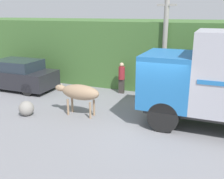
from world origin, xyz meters
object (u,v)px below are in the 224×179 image
at_px(parked_suv, 17,75).
at_px(pedestrian_on_hill, 122,77).
at_px(brown_cow, 79,92).
at_px(roadside_rock, 26,108).
at_px(utility_pole, 165,44).

relative_size(parked_suv, pedestrian_on_hill, 2.63).
height_order(brown_cow, parked_suv, parked_suv).
distance_m(parked_suv, pedestrian_on_hill, 5.77).
distance_m(brown_cow, pedestrian_on_hill, 3.58).
xyz_separation_m(pedestrian_on_hill, roadside_rock, (-2.55, -4.41, -0.59)).
distance_m(utility_pole, roadside_rock, 7.04).
bearing_deg(parked_suv, utility_pole, 12.19).
bearing_deg(parked_suv, brown_cow, -23.59).
xyz_separation_m(brown_cow, roadside_rock, (-2.02, -0.87, -0.67)).
relative_size(brown_cow, parked_suv, 0.47).
bearing_deg(roadside_rock, utility_pole, 45.84).
height_order(parked_suv, pedestrian_on_hill, parked_suv).
xyz_separation_m(pedestrian_on_hill, utility_pole, (2.08, 0.36, 1.73)).
relative_size(pedestrian_on_hill, utility_pole, 0.32).
xyz_separation_m(parked_suv, utility_pole, (7.66, 1.78, 1.84)).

